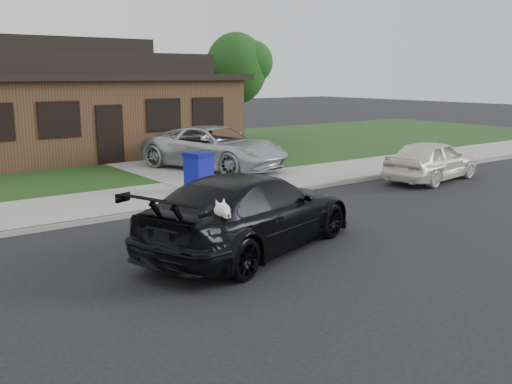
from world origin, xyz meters
TOP-DOWN VIEW (x-y plane):
  - ground at (0.00, 0.00)m, footprint 120.00×120.00m
  - sidewalk at (0.00, 5.00)m, footprint 60.00×3.00m
  - curb at (0.00, 3.50)m, footprint 60.00×0.12m
  - driveway at (6.00, 10.00)m, footprint 4.50×13.00m
  - sedan at (2.20, -0.28)m, footprint 5.58×3.68m
  - minivan at (6.45, 7.71)m, footprint 3.95×5.77m
  - white_compact at (11.20, 2.29)m, footprint 4.07×2.13m
  - recycling_bin at (4.03, 4.74)m, footprint 0.79×0.79m
  - house at (4.00, 15.00)m, footprint 12.60×8.60m
  - tree_1 at (12.14, 14.40)m, footprint 3.15×3.00m

SIDE VIEW (x-z plane):
  - ground at x=0.00m, z-range 0.00..0.00m
  - sidewalk at x=0.00m, z-range 0.00..0.12m
  - curb at x=0.00m, z-range 0.00..0.12m
  - driveway at x=6.00m, z-range 0.00..0.14m
  - white_compact at x=11.20m, z-range 0.00..1.32m
  - recycling_bin at x=4.03m, z-range 0.13..1.23m
  - sedan at x=2.20m, z-range 0.00..1.50m
  - minivan at x=6.45m, z-range 0.14..1.61m
  - house at x=4.00m, z-range -0.19..4.46m
  - tree_1 at x=12.14m, z-range 1.09..6.34m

